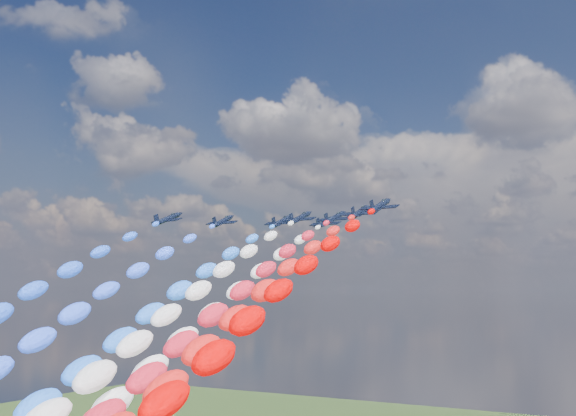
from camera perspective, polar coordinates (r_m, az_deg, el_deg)
The scene contains 15 objects.
jet_0 at distance 173.44m, azimuth -9.30°, elevation -0.83°, with size 7.88×10.56×2.33m, color black, non-canonical shape.
jet_1 at distance 177.89m, azimuth -5.07°, elevation -1.02°, with size 7.88×10.56×2.33m, color black, non-canonical shape.
trail_1 at distance 134.49m, azimuth -20.41°, elevation -11.85°, with size 5.85×115.54×63.32m, color #3057F8, non-canonical shape.
jet_2 at distance 177.82m, azimuth -0.51°, elevation -1.05°, with size 7.88×10.56×2.33m, color black, non-canonical shape.
trail_2 at distance 130.95m, azimuth -14.37°, elevation -12.21°, with size 5.85×115.54×63.32m, color blue, non-canonical shape.
jet_3 at distance 168.90m, azimuth 0.95°, elevation -0.76°, with size 7.88×10.56×2.33m, color black, non-canonical shape.
trail_3 at distance 121.25m, azimuth -13.38°, elevation -12.72°, with size 5.85×115.54×63.32m, color silver, non-canonical shape.
jet_4 at distance 179.97m, azimuth 2.97°, elevation -1.10°, with size 7.88×10.56×2.33m, color black, non-canonical shape.
trail_4 at distance 130.63m, azimuth -9.41°, elevation -12.34°, with size 5.85×115.54×63.32m, color white, non-canonical shape.
jet_5 at distance 168.82m, azimuth 3.65°, elevation -0.75°, with size 7.88×10.56×2.33m, color black, non-canonical shape.
trail_5 at distance 119.31m, azimuth -9.62°, elevation -12.91°, with size 5.85×115.54×63.32m, color red, non-canonical shape.
jet_6 at distance 156.81m, azimuth 5.61°, elevation -0.30°, with size 7.88×10.56×2.33m, color black, non-canonical shape.
trail_6 at distance 106.37m, azimuth -8.26°, elevation -13.74°, with size 5.85×115.54×63.32m, color red, non-canonical shape.
jet_7 at distance 145.61m, azimuth 7.14°, elevation 0.19°, with size 7.88×10.56×2.33m, color black, non-canonical shape.
trail_7 at distance 94.56m, azimuth -7.58°, elevation -14.69°, with size 5.85×115.54×63.32m, color #E30201, non-canonical shape.
Camera 1 is at (84.69, -138.46, 86.50)m, focal length 45.88 mm.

